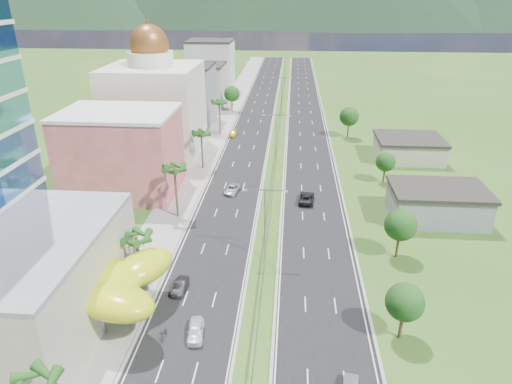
# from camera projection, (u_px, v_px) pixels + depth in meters

# --- Properties ---
(ground) EXTENTS (500.00, 500.00, 0.00)m
(ground) POSITION_uv_depth(u_px,v_px,m) (259.00, 302.00, 56.53)
(ground) COLOR #2D5119
(ground) RESTS_ON ground
(road_left) EXTENTS (11.00, 260.00, 0.04)m
(road_left) POSITION_uv_depth(u_px,v_px,m) (256.00, 116.00, 138.97)
(road_left) COLOR black
(road_left) RESTS_ON ground
(road_right) EXTENTS (11.00, 260.00, 0.04)m
(road_right) POSITION_uv_depth(u_px,v_px,m) (305.00, 117.00, 137.89)
(road_right) COLOR black
(road_right) RESTS_ON ground
(sidewalk_left) EXTENTS (7.00, 260.00, 0.12)m
(sidewalk_left) POSITION_uv_depth(u_px,v_px,m) (225.00, 115.00, 139.63)
(sidewalk_left) COLOR gray
(sidewalk_left) RESTS_ON ground
(median_guardrail) EXTENTS (0.10, 216.06, 0.76)m
(median_guardrail) POSITION_uv_depth(u_px,v_px,m) (279.00, 131.00, 121.79)
(median_guardrail) COLOR gray
(median_guardrail) RESTS_ON ground
(streetlight_median_b) EXTENTS (6.04, 0.25, 11.00)m
(streetlight_median_b) POSITION_uv_depth(u_px,v_px,m) (265.00, 217.00, 62.88)
(streetlight_median_b) COLOR gray
(streetlight_median_b) RESTS_ON ground
(streetlight_median_c) EXTENTS (6.04, 0.25, 11.00)m
(streetlight_median_c) POSITION_uv_depth(u_px,v_px,m) (276.00, 133.00, 99.28)
(streetlight_median_c) COLOR gray
(streetlight_median_c) RESTS_ON ground
(streetlight_median_d) EXTENTS (6.04, 0.25, 11.00)m
(streetlight_median_d) POSITION_uv_depth(u_px,v_px,m) (282.00, 91.00, 140.23)
(streetlight_median_d) COLOR gray
(streetlight_median_d) RESTS_ON ground
(streetlight_median_e) EXTENTS (6.04, 0.25, 11.00)m
(streetlight_median_e) POSITION_uv_depth(u_px,v_px,m) (285.00, 68.00, 181.18)
(streetlight_median_e) COLOR gray
(streetlight_median_e) RESTS_ON ground
(lime_canopy) EXTENTS (18.00, 15.00, 7.40)m
(lime_canopy) POSITION_uv_depth(u_px,v_px,m) (83.00, 280.00, 52.29)
(lime_canopy) COLOR #B6C112
(lime_canopy) RESTS_ON ground
(pink_shophouse) EXTENTS (20.00, 15.00, 15.00)m
(pink_shophouse) POSITION_uv_depth(u_px,v_px,m) (122.00, 154.00, 84.60)
(pink_shophouse) COLOR #B5534A
(pink_shophouse) RESTS_ON ground
(domed_building) EXTENTS (20.00, 20.00, 28.70)m
(domed_building) POSITION_uv_depth(u_px,v_px,m) (155.00, 105.00, 103.96)
(domed_building) COLOR beige
(domed_building) RESTS_ON ground
(midrise_grey) EXTENTS (16.00, 15.00, 16.00)m
(midrise_grey) POSITION_uv_depth(u_px,v_px,m) (184.00, 96.00, 128.01)
(midrise_grey) COLOR gray
(midrise_grey) RESTS_ON ground
(midrise_beige) EXTENTS (16.00, 15.00, 13.00)m
(midrise_beige) POSITION_uv_depth(u_px,v_px,m) (199.00, 86.00, 148.64)
(midrise_beige) COLOR #B3A793
(midrise_beige) RESTS_ON ground
(midrise_white) EXTENTS (16.00, 15.00, 18.00)m
(midrise_white) POSITION_uv_depth(u_px,v_px,m) (211.00, 67.00, 168.55)
(midrise_white) COLOR silver
(midrise_white) RESTS_ON ground
(shed_near) EXTENTS (15.00, 10.00, 5.00)m
(shed_near) POSITION_uv_depth(u_px,v_px,m) (437.00, 205.00, 76.25)
(shed_near) COLOR gray
(shed_near) RESTS_ON ground
(shed_far) EXTENTS (14.00, 12.00, 4.40)m
(shed_far) POSITION_uv_depth(u_px,v_px,m) (408.00, 149.00, 103.53)
(shed_far) COLOR #B3A793
(shed_far) RESTS_ON ground
(palm_tree_b) EXTENTS (3.60, 3.60, 8.10)m
(palm_tree_b) POSITION_uv_depth(u_px,v_px,m) (136.00, 239.00, 56.58)
(palm_tree_b) COLOR #47301C
(palm_tree_b) RESTS_ON ground
(palm_tree_c) EXTENTS (3.60, 3.60, 9.60)m
(palm_tree_c) POSITION_uv_depth(u_px,v_px,m) (174.00, 170.00, 74.20)
(palm_tree_c) COLOR #47301C
(palm_tree_c) RESTS_ON ground
(palm_tree_d) EXTENTS (3.60, 3.60, 8.60)m
(palm_tree_d) POSITION_uv_depth(u_px,v_px,m) (201.00, 135.00, 95.52)
(palm_tree_d) COLOR #47301C
(palm_tree_d) RESTS_ON ground
(palm_tree_e) EXTENTS (3.60, 3.60, 9.40)m
(palm_tree_e) POSITION_uv_depth(u_px,v_px,m) (219.00, 104.00, 117.96)
(palm_tree_e) COLOR #47301C
(palm_tree_e) RESTS_ON ground
(leafy_tree_lfar) EXTENTS (4.90, 4.90, 8.05)m
(leafy_tree_lfar) POSITION_uv_depth(u_px,v_px,m) (232.00, 94.00, 141.82)
(leafy_tree_lfar) COLOR #47301C
(leafy_tree_lfar) RESTS_ON ground
(leafy_tree_ra) EXTENTS (4.20, 4.20, 6.90)m
(leafy_tree_ra) POSITION_uv_depth(u_px,v_px,m) (405.00, 302.00, 48.88)
(leafy_tree_ra) COLOR #47301C
(leafy_tree_ra) RESTS_ON ground
(leafy_tree_rb) EXTENTS (4.55, 4.55, 7.47)m
(leafy_tree_rb) POSITION_uv_depth(u_px,v_px,m) (401.00, 225.00, 63.97)
(leafy_tree_rb) COLOR #47301C
(leafy_tree_rb) RESTS_ON ground
(leafy_tree_rc) EXTENTS (3.85, 3.85, 6.33)m
(leafy_tree_rc) POSITION_uv_depth(u_px,v_px,m) (386.00, 162.00, 89.57)
(leafy_tree_rc) COLOR #47301C
(leafy_tree_rc) RESTS_ON ground
(leafy_tree_rd) EXTENTS (4.90, 4.90, 8.05)m
(leafy_tree_rd) POSITION_uv_depth(u_px,v_px,m) (349.00, 117.00, 116.67)
(leafy_tree_rd) COLOR #47301C
(leafy_tree_rd) RESTS_ON ground
(mountain_ridge) EXTENTS (860.00, 140.00, 90.00)m
(mountain_ridge) POSITION_uv_depth(u_px,v_px,m) (350.00, 27.00, 461.75)
(mountain_ridge) COLOR black
(mountain_ridge) RESTS_ON ground
(car_white_near_left) EXTENTS (2.23, 4.47, 1.46)m
(car_white_near_left) POSITION_uv_depth(u_px,v_px,m) (196.00, 330.00, 50.70)
(car_white_near_left) COLOR white
(car_white_near_left) RESTS_ON road_left
(car_dark_left) EXTENTS (1.56, 4.08, 1.33)m
(car_dark_left) POSITION_uv_depth(u_px,v_px,m) (180.00, 286.00, 58.38)
(car_dark_left) COLOR black
(car_dark_left) RESTS_ON road_left
(car_silver_mid_left) EXTENTS (2.94, 5.18, 1.36)m
(car_silver_mid_left) POSITION_uv_depth(u_px,v_px,m) (232.00, 189.00, 86.56)
(car_silver_mid_left) COLOR #A5A8AD
(car_silver_mid_left) RESTS_ON road_left
(car_yellow_far_left) EXTENTS (1.91, 4.27, 1.22)m
(car_yellow_far_left) POSITION_uv_depth(u_px,v_px,m) (233.00, 133.00, 120.18)
(car_yellow_far_left) COLOR yellow
(car_yellow_far_left) RESTS_ON road_left
(car_dark_far_right) EXTENTS (3.11, 5.85, 1.57)m
(car_dark_far_right) POSITION_uv_depth(u_px,v_px,m) (307.00, 198.00, 82.76)
(car_dark_far_right) COLOR black
(car_dark_far_right) RESTS_ON road_right
(motorcycle) EXTENTS (0.68, 2.01, 1.27)m
(motorcycle) POSITION_uv_depth(u_px,v_px,m) (163.00, 332.00, 50.55)
(motorcycle) COLOR black
(motorcycle) RESTS_ON road_left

